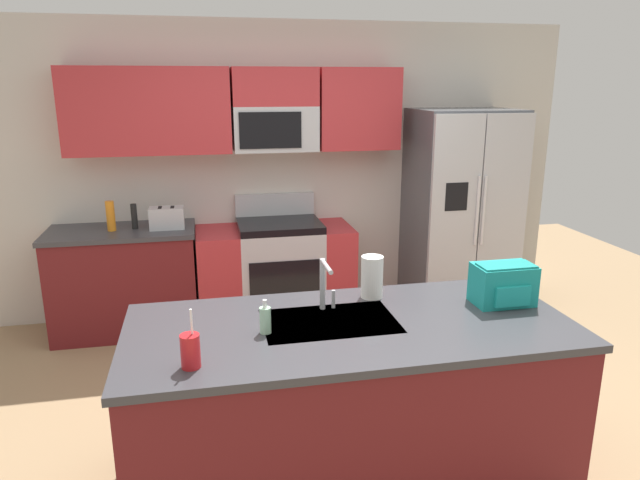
{
  "coord_description": "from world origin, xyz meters",
  "views": [
    {
      "loc": [
        -0.79,
        -3.04,
        2.07
      ],
      "look_at": [
        -0.03,
        0.6,
        1.05
      ],
      "focal_mm": 32.17,
      "sensor_mm": 36.0,
      "label": 1
    }
  ],
  "objects_px": {
    "pepper_mill": "(134,216)",
    "paper_towel_roll": "(372,277)",
    "toaster": "(167,218)",
    "sink_faucet": "(325,281)",
    "backpack": "(503,283)",
    "bottle_orange": "(111,216)",
    "drink_cup_red": "(190,351)",
    "soap_dispenser": "(265,320)",
    "refrigerator": "(460,212)",
    "range_oven": "(276,271)"
  },
  "relations": [
    {
      "from": "soap_dispenser",
      "to": "paper_towel_roll",
      "type": "relative_size",
      "value": 0.71
    },
    {
      "from": "range_oven",
      "to": "bottle_orange",
      "type": "height_order",
      "value": "bottle_orange"
    },
    {
      "from": "toaster",
      "to": "backpack",
      "type": "xyz_separation_m",
      "value": [
        1.88,
        -2.11,
        0.03
      ]
    },
    {
      "from": "refrigerator",
      "to": "pepper_mill",
      "type": "bearing_deg",
      "value": 178.62
    },
    {
      "from": "toaster",
      "to": "drink_cup_red",
      "type": "bearing_deg",
      "value": -85.26
    },
    {
      "from": "drink_cup_red",
      "to": "bottle_orange",
      "type": "bearing_deg",
      "value": 104.46
    },
    {
      "from": "range_oven",
      "to": "pepper_mill",
      "type": "bearing_deg",
      "value": -179.88
    },
    {
      "from": "sink_faucet",
      "to": "drink_cup_red",
      "type": "bearing_deg",
      "value": -144.28
    },
    {
      "from": "toaster",
      "to": "pepper_mill",
      "type": "relative_size",
      "value": 1.34
    },
    {
      "from": "drink_cup_red",
      "to": "soap_dispenser",
      "type": "height_order",
      "value": "drink_cup_red"
    },
    {
      "from": "bottle_orange",
      "to": "backpack",
      "type": "bearing_deg",
      "value": -42.6
    },
    {
      "from": "refrigerator",
      "to": "paper_towel_roll",
      "type": "bearing_deg",
      "value": -127.37
    },
    {
      "from": "sink_faucet",
      "to": "soap_dispenser",
      "type": "relative_size",
      "value": 1.66
    },
    {
      "from": "pepper_mill",
      "to": "drink_cup_red",
      "type": "height_order",
      "value": "drink_cup_red"
    },
    {
      "from": "pepper_mill",
      "to": "paper_towel_roll",
      "type": "xyz_separation_m",
      "value": [
        1.47,
        -1.92,
        0.02
      ]
    },
    {
      "from": "pepper_mill",
      "to": "bottle_orange",
      "type": "distance_m",
      "value": 0.18
    },
    {
      "from": "range_oven",
      "to": "backpack",
      "type": "height_order",
      "value": "backpack"
    },
    {
      "from": "toaster",
      "to": "pepper_mill",
      "type": "bearing_deg",
      "value": 169.25
    },
    {
      "from": "refrigerator",
      "to": "bottle_orange",
      "type": "distance_m",
      "value": 3.06
    },
    {
      "from": "range_oven",
      "to": "backpack",
      "type": "bearing_deg",
      "value": -65.86
    },
    {
      "from": "drink_cup_red",
      "to": "backpack",
      "type": "relative_size",
      "value": 0.84
    },
    {
      "from": "soap_dispenser",
      "to": "backpack",
      "type": "distance_m",
      "value": 1.32
    },
    {
      "from": "bottle_orange",
      "to": "drink_cup_red",
      "type": "bearing_deg",
      "value": -75.54
    },
    {
      "from": "range_oven",
      "to": "soap_dispenser",
      "type": "bearing_deg",
      "value": -98.66
    },
    {
      "from": "bottle_orange",
      "to": "paper_towel_roll",
      "type": "distance_m",
      "value": 2.51
    },
    {
      "from": "sink_faucet",
      "to": "backpack",
      "type": "relative_size",
      "value": 0.88
    },
    {
      "from": "bottle_orange",
      "to": "paper_towel_roll",
      "type": "bearing_deg",
      "value": -48.92
    },
    {
      "from": "backpack",
      "to": "sink_faucet",
      "type": "bearing_deg",
      "value": 173.95
    },
    {
      "from": "pepper_mill",
      "to": "range_oven",
      "type": "bearing_deg",
      "value": 0.12
    },
    {
      "from": "sink_faucet",
      "to": "drink_cup_red",
      "type": "height_order",
      "value": "sink_faucet"
    },
    {
      "from": "sink_faucet",
      "to": "paper_towel_roll",
      "type": "height_order",
      "value": "sink_faucet"
    },
    {
      "from": "refrigerator",
      "to": "pepper_mill",
      "type": "xyz_separation_m",
      "value": [
        -2.88,
        0.07,
        0.08
      ]
    },
    {
      "from": "refrigerator",
      "to": "drink_cup_red",
      "type": "bearing_deg",
      "value": -134.07
    },
    {
      "from": "pepper_mill",
      "to": "paper_towel_roll",
      "type": "relative_size",
      "value": 0.87
    },
    {
      "from": "refrigerator",
      "to": "backpack",
      "type": "relative_size",
      "value": 5.78
    },
    {
      "from": "refrigerator",
      "to": "toaster",
      "type": "height_order",
      "value": "refrigerator"
    },
    {
      "from": "pepper_mill",
      "to": "paper_towel_roll",
      "type": "height_order",
      "value": "paper_towel_roll"
    },
    {
      "from": "range_oven",
      "to": "toaster",
      "type": "relative_size",
      "value": 4.86
    },
    {
      "from": "paper_towel_roll",
      "to": "toaster",
      "type": "bearing_deg",
      "value": 122.77
    },
    {
      "from": "range_oven",
      "to": "backpack",
      "type": "distance_m",
      "value": 2.44
    },
    {
      "from": "bottle_orange",
      "to": "backpack",
      "type": "relative_size",
      "value": 0.77
    },
    {
      "from": "backpack",
      "to": "refrigerator",
      "type": "bearing_deg",
      "value": 70.54
    },
    {
      "from": "range_oven",
      "to": "refrigerator",
      "type": "xyz_separation_m",
      "value": [
        1.71,
        -0.07,
        0.48
      ]
    },
    {
      "from": "pepper_mill",
      "to": "paper_towel_roll",
      "type": "bearing_deg",
      "value": -52.62
    },
    {
      "from": "refrigerator",
      "to": "pepper_mill",
      "type": "relative_size",
      "value": 8.84
    },
    {
      "from": "bottle_orange",
      "to": "toaster",
      "type": "bearing_deg",
      "value": -2.62
    },
    {
      "from": "range_oven",
      "to": "toaster",
      "type": "height_order",
      "value": "range_oven"
    },
    {
      "from": "bottle_orange",
      "to": "soap_dispenser",
      "type": "distance_m",
      "value": 2.46
    },
    {
      "from": "refrigerator",
      "to": "backpack",
      "type": "bearing_deg",
      "value": -109.46
    },
    {
      "from": "pepper_mill",
      "to": "backpack",
      "type": "bearing_deg",
      "value": -45.31
    }
  ]
}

